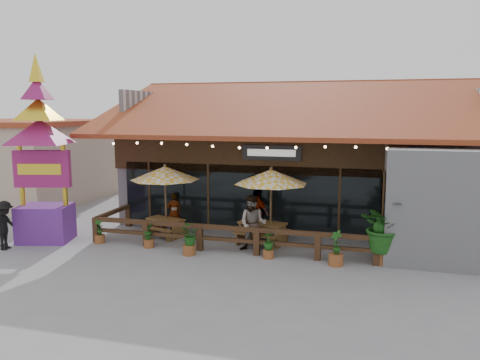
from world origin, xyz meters
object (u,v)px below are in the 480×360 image
(umbrella_left, at_px, (165,173))
(umbrella_right, at_px, (271,177))
(pedestrian, at_px, (5,225))
(thai_sign_tower, at_px, (40,137))
(picnic_table_right, at_px, (262,229))
(tropical_plant, at_px, (383,227))
(picnic_table_left, at_px, (166,224))

(umbrella_left, height_order, umbrella_right, umbrella_right)
(pedestrian, bearing_deg, thai_sign_tower, -30.85)
(picnic_table_right, relative_size, tropical_plant, 0.96)
(umbrella_right, height_order, pedestrian, umbrella_right)
(umbrella_right, bearing_deg, thai_sign_tower, -167.84)
(picnic_table_left, height_order, picnic_table_right, picnic_table_right)
(umbrella_right, distance_m, picnic_table_right, 1.92)
(umbrella_left, xyz_separation_m, thai_sign_tower, (-3.96, -1.80, 1.41))
(umbrella_left, relative_size, pedestrian, 2.02)
(picnic_table_left, xyz_separation_m, tropical_plant, (7.84, -1.17, 0.70))
(picnic_table_left, xyz_separation_m, picnic_table_right, (3.75, -0.00, 0.07))
(picnic_table_left, relative_size, pedestrian, 1.03)
(tropical_plant, bearing_deg, picnic_table_left, 171.54)
(umbrella_left, distance_m, picnic_table_left, 1.94)
(umbrella_left, height_order, picnic_table_left, umbrella_left)
(picnic_table_right, xyz_separation_m, pedestrian, (-8.38, -3.00, 0.31))
(umbrella_left, xyz_separation_m, picnic_table_left, (0.01, -0.07, -1.94))
(picnic_table_left, bearing_deg, picnic_table_right, -0.02)
(thai_sign_tower, relative_size, pedestrian, 4.27)
(umbrella_left, xyz_separation_m, umbrella_right, (4.06, -0.07, 0.02))
(umbrella_right, xyz_separation_m, picnic_table_left, (-4.05, 0.00, -1.96))
(picnic_table_left, relative_size, tropical_plant, 0.85)
(umbrella_left, height_order, thai_sign_tower, thai_sign_tower)
(umbrella_right, distance_m, thai_sign_tower, 8.32)
(thai_sign_tower, xyz_separation_m, tropical_plant, (11.81, 0.56, -2.65))
(umbrella_left, distance_m, picnic_table_right, 4.20)
(umbrella_left, distance_m, tropical_plant, 8.04)
(picnic_table_left, distance_m, pedestrian, 5.53)
(umbrella_left, relative_size, thai_sign_tower, 0.47)
(umbrella_right, xyz_separation_m, picnic_table_right, (-0.30, 0.00, -1.90))
(umbrella_right, height_order, thai_sign_tower, thai_sign_tower)
(thai_sign_tower, bearing_deg, umbrella_right, 12.16)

